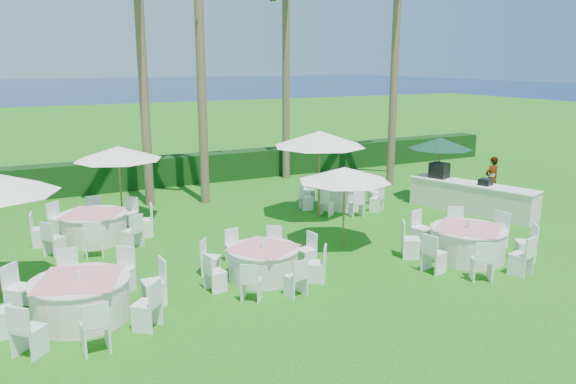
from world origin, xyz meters
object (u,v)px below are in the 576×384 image
at_px(banquet_table_f, 341,196).
at_px(banquet_table_a, 81,298).
at_px(banquet_table_c, 468,242).
at_px(banquet_table_b, 263,262).
at_px(staff_person, 492,179).
at_px(umbrella_c, 118,153).
at_px(umbrella_green, 440,143).
at_px(umbrella_b, 345,174).
at_px(banquet_table_d, 94,226).
at_px(buffet_table, 471,197).
at_px(umbrella_d, 320,139).

bearing_deg(banquet_table_f, banquet_table_a, -150.77).
bearing_deg(banquet_table_a, banquet_table_c, -5.02).
xyz_separation_m(banquet_table_b, banquet_table_c, (5.30, -1.20, 0.05)).
distance_m(banquet_table_f, staff_person, 5.74).
bearing_deg(umbrella_c, umbrella_green, -11.98).
bearing_deg(staff_person, umbrella_c, -13.81).
distance_m(banquet_table_f, umbrella_b, 4.70).
relative_size(umbrella_green, staff_person, 1.43).
distance_m(banquet_table_d, umbrella_green, 12.23).
relative_size(umbrella_b, buffet_table, 0.58).
height_order(banquet_table_b, umbrella_b, umbrella_b).
bearing_deg(banquet_table_f, banquet_table_d, -179.24).
bearing_deg(umbrella_d, banquet_table_b, -133.74).
height_order(umbrella_b, buffet_table, umbrella_b).
height_order(banquet_table_b, banquet_table_c, banquet_table_c).
height_order(umbrella_b, umbrella_green, umbrella_green).
relative_size(banquet_table_b, buffet_table, 0.68).
bearing_deg(banquet_table_c, banquet_table_b, 167.26).
xyz_separation_m(banquet_table_c, staff_person, (5.42, 4.41, 0.37)).
bearing_deg(umbrella_d, umbrella_b, -106.57).
relative_size(umbrella_c, umbrella_d, 0.91).
bearing_deg(staff_person, banquet_table_b, 16.82).
bearing_deg(banquet_table_f, umbrella_b, -121.41).
xyz_separation_m(banquet_table_c, banquet_table_f, (-0.05, 6.09, -0.04)).
distance_m(banquet_table_c, buffet_table, 4.94).
distance_m(umbrella_b, umbrella_green, 6.65).
distance_m(banquet_table_b, banquet_table_d, 5.74).
xyz_separation_m(banquet_table_b, umbrella_green, (8.92, 4.06, 1.74)).
bearing_deg(umbrella_d, banquet_table_a, -151.40).
height_order(banquet_table_c, umbrella_d, umbrella_d).
height_order(banquet_table_c, staff_person, staff_person).
distance_m(banquet_table_f, umbrella_c, 7.70).
bearing_deg(banquet_table_a, banquet_table_d, 79.14).
bearing_deg(umbrella_b, buffet_table, 11.10).
height_order(umbrella_green, buffet_table, umbrella_green).
bearing_deg(banquet_table_d, umbrella_green, -3.43).
bearing_deg(banquet_table_a, umbrella_c, 72.91).
bearing_deg(umbrella_green, umbrella_b, -153.90).
bearing_deg(umbrella_d, banquet_table_f, 32.54).
bearing_deg(banquet_table_d, staff_person, -6.47).
bearing_deg(umbrella_c, banquet_table_d, -124.12).
bearing_deg(staff_person, banquet_table_c, 39.29).
relative_size(banquet_table_a, umbrella_d, 1.14).
bearing_deg(umbrella_b, umbrella_d, 73.43).
bearing_deg(banquet_table_f, umbrella_c, 168.44).
xyz_separation_m(banquet_table_a, staff_person, (14.88, 3.58, 0.37)).
xyz_separation_m(umbrella_c, staff_person, (12.80, -3.18, -1.42)).
height_order(banquet_table_a, banquet_table_d, banquet_table_a).
xyz_separation_m(banquet_table_b, umbrella_d, (3.80, 3.97, 2.23)).
bearing_deg(umbrella_green, banquet_table_c, -124.54).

